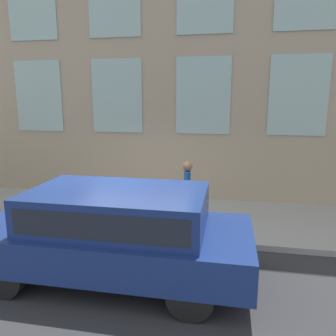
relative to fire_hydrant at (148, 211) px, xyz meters
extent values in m
plane|color=#2D2D30|center=(-0.45, 0.29, -0.55)|extent=(80.00, 80.00, 0.00)
cube|color=#9E9B93|center=(1.06, 0.29, -0.48)|extent=(3.01, 60.00, 0.13)
cube|color=tan|center=(2.71, 0.29, 4.97)|extent=(0.30, 40.00, 11.04)
cube|color=#9EBCB2|center=(2.54, -3.51, 2.58)|extent=(0.03, 1.52, 2.12)
cube|color=#9EBCB2|center=(2.54, -0.98, 2.58)|extent=(0.03, 1.52, 2.12)
cube|color=#9EBCB2|center=(2.54, 1.55, 2.58)|extent=(0.03, 1.52, 2.12)
cube|color=#9EBCB2|center=(2.54, 4.08, 2.58)|extent=(0.03, 1.52, 2.12)
cube|color=#9EBCB2|center=(2.54, 4.08, 5.27)|extent=(0.03, 1.52, 2.12)
cylinder|color=red|center=(0.00, 0.00, -0.40)|extent=(0.36, 0.36, 0.04)
cylinder|color=red|center=(0.00, 0.00, -0.08)|extent=(0.26, 0.26, 0.68)
sphere|color=maroon|center=(0.00, 0.00, 0.26)|extent=(0.28, 0.28, 0.28)
cylinder|color=black|center=(0.00, 0.00, 0.34)|extent=(0.09, 0.09, 0.11)
cylinder|color=red|center=(0.00, -0.18, 0.00)|extent=(0.09, 0.10, 0.09)
cylinder|color=red|center=(0.00, 0.18, 0.00)|extent=(0.09, 0.10, 0.09)
cylinder|color=navy|center=(0.51, -0.82, -0.06)|extent=(0.10, 0.10, 0.71)
cylinder|color=navy|center=(0.66, -0.82, -0.06)|extent=(0.10, 0.10, 0.71)
cube|color=#1E59A5|center=(0.59, -0.82, 0.56)|extent=(0.19, 0.13, 0.53)
cylinder|color=#1E59A5|center=(0.45, -0.82, 0.57)|extent=(0.08, 0.08, 0.51)
cylinder|color=#1E59A5|center=(0.73, -0.82, 0.57)|extent=(0.08, 0.08, 0.51)
sphere|color=#8C6647|center=(0.59, -0.82, 0.95)|extent=(0.24, 0.24, 0.24)
cylinder|color=black|center=(-2.79, 1.58, -0.22)|extent=(0.24, 0.66, 0.66)
cylinder|color=black|center=(-1.05, 1.58, -0.22)|extent=(0.24, 0.66, 0.66)
cylinder|color=black|center=(-2.79, -1.31, -0.22)|extent=(0.24, 0.66, 0.66)
cylinder|color=black|center=(-1.05, -1.31, -0.22)|extent=(0.24, 0.66, 0.66)
cube|color=navy|center=(-1.92, 0.14, 0.08)|extent=(1.98, 4.66, 0.61)
cube|color=navy|center=(-1.92, 0.02, 0.70)|extent=(1.74, 2.89, 0.62)
cube|color=#1E232D|center=(-1.92, 0.02, 0.70)|extent=(1.75, 2.66, 0.40)
camera|label=1|loc=(-6.85, -1.77, 2.45)|focal=35.00mm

